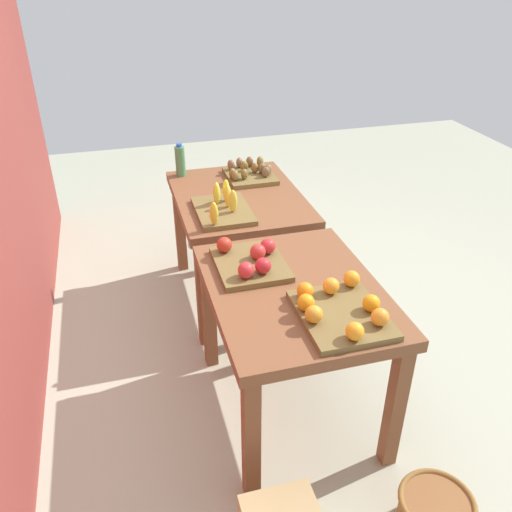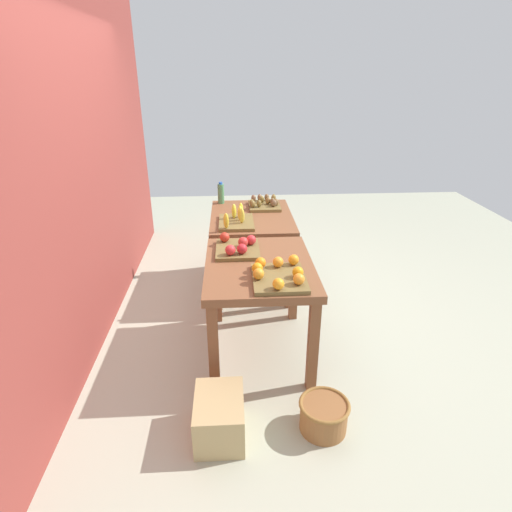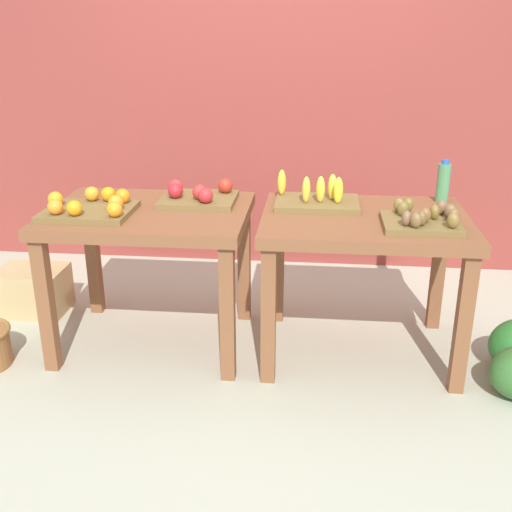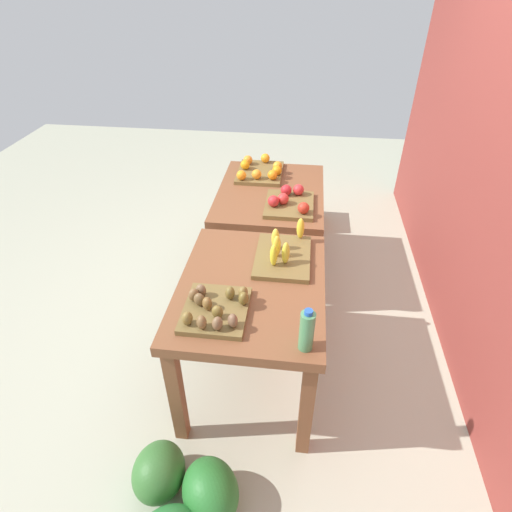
{
  "view_description": "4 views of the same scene",
  "coord_description": "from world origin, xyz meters",
  "px_view_note": "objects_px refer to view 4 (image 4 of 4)",
  "views": [
    {
      "loc": [
        -2.52,
        0.74,
        2.17
      ],
      "look_at": [
        0.08,
        0.01,
        0.59
      ],
      "focal_mm": 37.25,
      "sensor_mm": 36.0,
      "label": 1
    },
    {
      "loc": [
        -3.34,
        0.19,
        2.08
      ],
      "look_at": [
        -0.04,
        -0.01,
        0.6
      ],
      "focal_mm": 29.18,
      "sensor_mm": 36.0,
      "label": 2
    },
    {
      "loc": [
        0.31,
        -3.01,
        1.7
      ],
      "look_at": [
        0.0,
        0.0,
        0.53
      ],
      "focal_mm": 43.17,
      "sensor_mm": 36.0,
      "label": 3
    },
    {
      "loc": [
        2.31,
        0.24,
        2.23
      ],
      "look_at": [
        0.0,
        -0.04,
        0.56
      ],
      "focal_mm": 29.28,
      "sensor_mm": 36.0,
      "label": 4
    }
  ],
  "objects_px": {
    "apple_bin": "(289,202)",
    "banana_crate": "(283,254)",
    "cardboard_produce_box": "(307,211)",
    "watermelon_pile": "(181,495)",
    "display_table_right": "(252,299)",
    "orange_bin": "(260,171)",
    "kiwi_bin": "(215,308)",
    "water_bottle": "(307,331)",
    "display_table_left": "(270,204)",
    "wicker_basket": "(243,210)"
  },
  "relations": [
    {
      "from": "apple_bin",
      "to": "banana_crate",
      "type": "bearing_deg",
      "value": -0.02
    },
    {
      "from": "cardboard_produce_box",
      "to": "apple_bin",
      "type": "bearing_deg",
      "value": -7.74
    },
    {
      "from": "watermelon_pile",
      "to": "apple_bin",
      "type": "bearing_deg",
      "value": 167.54
    },
    {
      "from": "apple_bin",
      "to": "display_table_right",
      "type": "bearing_deg",
      "value": -9.78
    },
    {
      "from": "orange_bin",
      "to": "apple_bin",
      "type": "height_order",
      "value": "apple_bin"
    },
    {
      "from": "orange_bin",
      "to": "watermelon_pile",
      "type": "bearing_deg",
      "value": -3.01
    },
    {
      "from": "display_table_right",
      "to": "kiwi_bin",
      "type": "xyz_separation_m",
      "value": [
        0.26,
        -0.15,
        0.15
      ]
    },
    {
      "from": "watermelon_pile",
      "to": "banana_crate",
      "type": "bearing_deg",
      "value": 160.75
    },
    {
      "from": "apple_bin",
      "to": "watermelon_pile",
      "type": "relative_size",
      "value": 0.66
    },
    {
      "from": "water_bottle",
      "to": "cardboard_produce_box",
      "type": "bearing_deg",
      "value": -179.89
    },
    {
      "from": "display_table_left",
      "to": "kiwi_bin",
      "type": "xyz_separation_m",
      "value": [
        1.38,
        -0.15,
        0.15
      ]
    },
    {
      "from": "apple_bin",
      "to": "watermelon_pile",
      "type": "bearing_deg",
      "value": -12.46
    },
    {
      "from": "display_table_right",
      "to": "watermelon_pile",
      "type": "height_order",
      "value": "display_table_right"
    },
    {
      "from": "display_table_right",
      "to": "apple_bin",
      "type": "bearing_deg",
      "value": 170.22
    },
    {
      "from": "display_table_right",
      "to": "wicker_basket",
      "type": "relative_size",
      "value": 3.25
    },
    {
      "from": "wicker_basket",
      "to": "orange_bin",
      "type": "bearing_deg",
      "value": 22.37
    },
    {
      "from": "water_bottle",
      "to": "watermelon_pile",
      "type": "distance_m",
      "value": 1.02
    },
    {
      "from": "banana_crate",
      "to": "wicker_basket",
      "type": "relative_size",
      "value": 1.4
    },
    {
      "from": "apple_bin",
      "to": "orange_bin",
      "type": "bearing_deg",
      "value": -152.03
    },
    {
      "from": "wicker_basket",
      "to": "display_table_right",
      "type": "bearing_deg",
      "value": 10.11
    },
    {
      "from": "orange_bin",
      "to": "wicker_basket",
      "type": "height_order",
      "value": "orange_bin"
    },
    {
      "from": "display_table_right",
      "to": "apple_bin",
      "type": "xyz_separation_m",
      "value": [
        -0.89,
        0.15,
        0.15
      ]
    },
    {
      "from": "watermelon_pile",
      "to": "wicker_basket",
      "type": "bearing_deg",
      "value": -177.57
    },
    {
      "from": "cardboard_produce_box",
      "to": "display_table_right",
      "type": "bearing_deg",
      "value": -8.66
    },
    {
      "from": "wicker_basket",
      "to": "apple_bin",
      "type": "bearing_deg",
      "value": 25.05
    },
    {
      "from": "banana_crate",
      "to": "water_bottle",
      "type": "bearing_deg",
      "value": 12.7
    },
    {
      "from": "cardboard_produce_box",
      "to": "display_table_left",
      "type": "bearing_deg",
      "value": -19.46
    },
    {
      "from": "display_table_right",
      "to": "orange_bin",
      "type": "xyz_separation_m",
      "value": [
        -1.39,
        -0.11,
        0.15
      ]
    },
    {
      "from": "kiwi_bin",
      "to": "display_table_right",
      "type": "bearing_deg",
      "value": 150.42
    },
    {
      "from": "banana_crate",
      "to": "cardboard_produce_box",
      "type": "relative_size",
      "value": 1.12
    },
    {
      "from": "orange_bin",
      "to": "wicker_basket",
      "type": "bearing_deg",
      "value": -157.63
    },
    {
      "from": "water_bottle",
      "to": "watermelon_pile",
      "type": "height_order",
      "value": "water_bottle"
    },
    {
      "from": "cardboard_produce_box",
      "to": "banana_crate",
      "type": "bearing_deg",
      "value": -4.89
    },
    {
      "from": "display_table_left",
      "to": "display_table_right",
      "type": "bearing_deg",
      "value": 0.0
    },
    {
      "from": "apple_bin",
      "to": "kiwi_bin",
      "type": "bearing_deg",
      "value": -14.66
    },
    {
      "from": "display_table_right",
      "to": "apple_bin",
      "type": "distance_m",
      "value": 0.91
    },
    {
      "from": "wicker_basket",
      "to": "kiwi_bin",
      "type": "bearing_deg",
      "value": 5.23
    },
    {
      "from": "display_table_left",
      "to": "kiwi_bin",
      "type": "relative_size",
      "value": 2.89
    },
    {
      "from": "display_table_left",
      "to": "wicker_basket",
      "type": "bearing_deg",
      "value": -157.45
    },
    {
      "from": "water_bottle",
      "to": "wicker_basket",
      "type": "xyz_separation_m",
      "value": [
        -2.39,
        -0.65,
        -0.77
      ]
    },
    {
      "from": "banana_crate",
      "to": "wicker_basket",
      "type": "xyz_separation_m",
      "value": [
        -1.72,
        -0.5,
        -0.7
      ]
    },
    {
      "from": "display_table_right",
      "to": "cardboard_produce_box",
      "type": "relative_size",
      "value": 2.6
    },
    {
      "from": "kiwi_bin",
      "to": "orange_bin",
      "type": "bearing_deg",
      "value": 178.84
    },
    {
      "from": "display_table_right",
      "to": "banana_crate",
      "type": "xyz_separation_m",
      "value": [
        -0.25,
        0.15,
        0.15
      ]
    },
    {
      "from": "apple_bin",
      "to": "water_bottle",
      "type": "relative_size",
      "value": 1.74
    },
    {
      "from": "banana_crate",
      "to": "display_table_left",
      "type": "bearing_deg",
      "value": -170.08
    },
    {
      "from": "banana_crate",
      "to": "wicker_basket",
      "type": "height_order",
      "value": "banana_crate"
    },
    {
      "from": "display_table_left",
      "to": "apple_bin",
      "type": "height_order",
      "value": "apple_bin"
    },
    {
      "from": "display_table_right",
      "to": "kiwi_bin",
      "type": "bearing_deg",
      "value": -29.58
    },
    {
      "from": "orange_bin",
      "to": "water_bottle",
      "type": "bearing_deg",
      "value": 12.96
    }
  ]
}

